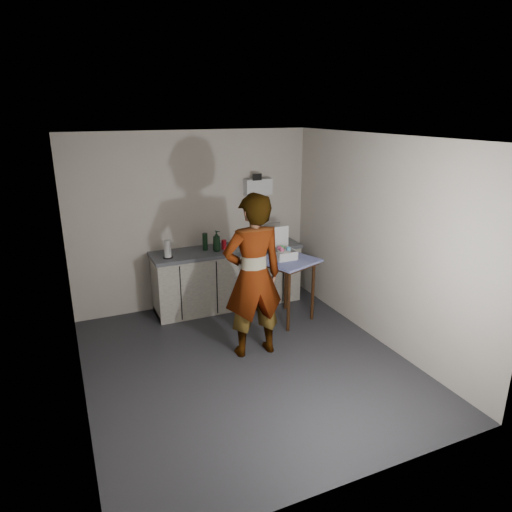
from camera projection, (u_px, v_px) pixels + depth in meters
name	position (u px, v px, depth m)	size (l,w,h in m)	color
ground	(247.00, 364.00, 5.40)	(4.00, 4.00, 0.00)	#29292E
wall_back	(194.00, 221.00, 6.73)	(3.60, 0.02, 2.60)	beige
wall_right	(378.00, 241.00, 5.68)	(0.02, 4.00, 2.60)	beige
wall_left	(71.00, 284.00, 4.31)	(0.02, 4.00, 2.60)	beige
ceiling	(245.00, 138.00, 4.60)	(3.60, 4.00, 0.01)	white
kitchen_counter	(228.00, 279.00, 6.90)	(2.24, 0.62, 0.91)	black
wall_shelf	(258.00, 187.00, 6.91)	(0.42, 0.18, 0.37)	white
side_table	(288.00, 267.00, 6.31)	(0.90, 0.90, 0.90)	#341D0B
standing_man	(253.00, 276.00, 5.36)	(0.73, 0.48, 2.00)	#B2A593
soap_bottle	(217.00, 241.00, 6.57)	(0.12, 0.12, 0.30)	black
soda_can	(224.00, 244.00, 6.69)	(0.07, 0.07, 0.14)	red
dark_bottle	(205.00, 242.00, 6.62)	(0.07, 0.07, 0.25)	black
paper_towel	(168.00, 250.00, 6.28)	(0.14, 0.14, 0.25)	black
dish_rack	(272.00, 238.00, 7.04)	(0.40, 0.30, 0.28)	silver
bakery_box	(283.00, 252.00, 6.30)	(0.30, 0.31, 0.42)	white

